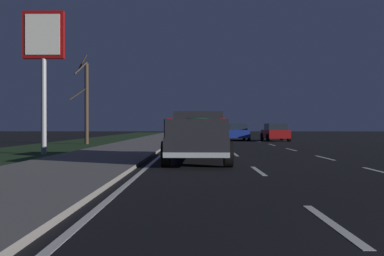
{
  "coord_description": "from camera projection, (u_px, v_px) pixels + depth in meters",
  "views": [
    {
      "loc": [
        -1.24,
        3.59,
        1.32
      ],
      "look_at": [
        16.26,
        3.75,
        1.23
      ],
      "focal_mm": 37.71,
      "sensor_mm": 36.0,
      "label": 1
    }
  ],
  "objects": [
    {
      "name": "sedan_blue",
      "position": [
        237.0,
        132.0,
        36.66
      ],
      "size": [
        4.43,
        2.07,
        1.54
      ],
      "color": "navy",
      "rests_on": "ground"
    },
    {
      "name": "pickup_truck",
      "position": [
        198.0,
        135.0,
        14.74
      ],
      "size": [
        5.47,
        2.37,
        1.87
      ],
      "color": "#232328",
      "rests_on": "ground"
    },
    {
      "name": "bare_tree_far",
      "position": [
        86.0,
        101.0,
        29.34
      ],
      "size": [
        1.64,
        1.29,
        6.56
      ],
      "color": "#423323",
      "rests_on": "ground"
    },
    {
      "name": "street_light_near",
      "position": [
        1.0,
        22.0,
        12.35
      ],
      "size": [
        0.36,
        1.97,
        7.44
      ],
      "color": "#4C4C51",
      "rests_on": "ground"
    },
    {
      "name": "grass_verge",
      "position": [
        70.0,
        145.0,
        28.32
      ],
      "size": [
        108.0,
        6.0,
        0.01
      ],
      "primitive_type": "cube",
      "color": "#1E3819",
      "rests_on": "ground"
    },
    {
      "name": "sidewalk_shoulder",
      "position": [
        141.0,
        144.0,
        28.28
      ],
      "size": [
        108.0,
        4.0,
        0.12
      ],
      "primitive_type": "cube",
      "color": "slate",
      "rests_on": "ground"
    },
    {
      "name": "sedan_red",
      "position": [
        275.0,
        132.0,
        35.48
      ],
      "size": [
        4.41,
        2.03,
        1.54
      ],
      "color": "maroon",
      "rests_on": "ground"
    },
    {
      "name": "gas_price_sign",
      "position": [
        44.0,
        47.0,
        18.65
      ],
      "size": [
        0.27,
        1.9,
        6.64
      ],
      "color": "#99999E",
      "rests_on": "ground"
    },
    {
      "name": "lane_markings",
      "position": [
        202.0,
        143.0,
        31.17
      ],
      "size": [
        108.0,
        7.04,
        0.01
      ],
      "color": "silver",
      "rests_on": "ground"
    },
    {
      "name": "ground",
      "position": [
        247.0,
        145.0,
        28.21
      ],
      "size": [
        144.0,
        144.0,
        0.0
      ],
      "primitive_type": "plane",
      "color": "black"
    }
  ]
}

